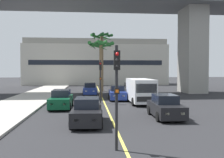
# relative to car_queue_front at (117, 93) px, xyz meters

# --- Properties ---
(lane_stripe_center) EXTENTS (0.14, 56.00, 0.01)m
(lane_stripe_center) POSITION_rel_car_queue_front_xyz_m (-1.54, -0.76, -0.72)
(lane_stripe_center) COLOR #DBCC4C
(lane_stripe_center) RESTS_ON ground
(bridge_overpass) EXTENTS (66.13, 8.00, 16.25)m
(bridge_overpass) POSITION_rel_car_queue_front_xyz_m (-0.26, 7.87, 11.99)
(bridge_overpass) COLOR slate
(bridge_overpass) RESTS_ON ground
(pier_building_backdrop) EXTENTS (31.00, 8.04, 9.92)m
(pier_building_backdrop) POSITION_rel_car_queue_front_xyz_m (-1.54, 29.45, 4.18)
(pier_building_backdrop) COLOR beige
(pier_building_backdrop) RESTS_ON ground
(car_queue_front) EXTENTS (1.95, 4.16, 1.56)m
(car_queue_front) POSITION_rel_car_queue_front_xyz_m (0.00, 0.00, 0.00)
(car_queue_front) COLOR navy
(car_queue_front) RESTS_ON ground
(car_queue_second) EXTENTS (1.96, 4.16, 1.56)m
(car_queue_second) POSITION_rel_car_queue_front_xyz_m (-3.12, -11.83, 0.00)
(car_queue_second) COLOR black
(car_queue_second) RESTS_ON ground
(car_queue_third) EXTENTS (1.92, 4.14, 1.56)m
(car_queue_third) POSITION_rel_car_queue_front_xyz_m (2.12, -10.36, 0.00)
(car_queue_third) COLOR black
(car_queue_third) RESTS_ON ground
(car_queue_fourth) EXTENTS (1.94, 4.15, 1.56)m
(car_queue_fourth) POSITION_rel_car_queue_front_xyz_m (2.29, 5.27, 0.00)
(car_queue_fourth) COLOR #B7BABF
(car_queue_fourth) RESTS_ON ground
(car_queue_fifth) EXTENTS (1.86, 4.11, 1.56)m
(car_queue_fifth) POSITION_rel_car_queue_front_xyz_m (-2.93, 5.98, 0.00)
(car_queue_fifth) COLOR navy
(car_queue_fifth) RESTS_ON ground
(car_queue_sixth) EXTENTS (1.84, 4.10, 1.56)m
(car_queue_sixth) POSITION_rel_car_queue_front_xyz_m (-5.36, -5.54, 0.00)
(car_queue_sixth) COLOR #0C4728
(car_queue_sixth) RESTS_ON ground
(delivery_van) EXTENTS (2.18, 5.26, 2.36)m
(delivery_van) POSITION_rel_car_queue_front_xyz_m (1.87, -3.25, 0.57)
(delivery_van) COLOR white
(delivery_van) RESTS_ON ground
(traffic_light_median_near) EXTENTS (0.24, 0.37, 4.20)m
(traffic_light_median_near) POSITION_rel_car_queue_front_xyz_m (-1.90, -16.96, 1.99)
(traffic_light_median_near) COLOR black
(traffic_light_median_near) RESTS_ON ground
(traffic_light_median_far) EXTENTS (0.24, 0.37, 4.20)m
(traffic_light_median_far) POSITION_rel_car_queue_front_xyz_m (-1.94, -2.80, 1.99)
(traffic_light_median_far) COLOR black
(traffic_light_median_far) RESTS_ON ground
(palm_tree_near_median) EXTENTS (3.49, 3.50, 8.83)m
(palm_tree_near_median) POSITION_rel_car_queue_front_xyz_m (-1.15, 10.95, 6.17)
(palm_tree_near_median) COLOR brown
(palm_tree_near_median) RESTS_ON ground
(palm_tree_mid_median) EXTENTS (3.20, 3.25, 6.68)m
(palm_tree_mid_median) POSITION_rel_car_queue_front_xyz_m (-1.67, 2.43, 4.72)
(palm_tree_mid_median) COLOR brown
(palm_tree_mid_median) RESTS_ON ground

